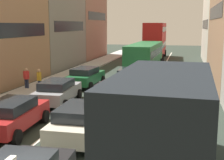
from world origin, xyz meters
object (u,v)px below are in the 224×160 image
object	(u,v)px
coupe_centre_lane_fourth	(130,77)
pedestrian_near_kerb	(39,79)
wagon_right_lane_far	(172,83)
sedan_centre_lane_second	(81,121)
bus_far_queue_secondary	(155,39)
sedan_left_lane_third	(58,91)
removalist_box_truck	(166,122)
sedan_right_lane_behind_truck	(168,104)
wagon_left_lane_second	(12,115)
sedan_left_lane_fourth	(86,76)
hatchback_centre_lane_third	(113,93)
bus_mid_queue_primary	(145,54)
pedestrian_far_sidewalk	(26,77)

from	to	relation	value
coupe_centre_lane_fourth	pedestrian_near_kerb	xyz separation A→B (m)	(-6.15, -3.04, 0.15)
wagon_right_lane_far	sedan_centre_lane_second	bearing A→B (deg)	164.80
bus_far_queue_secondary	sedan_left_lane_third	bearing A→B (deg)	172.06
removalist_box_truck	sedan_right_lane_behind_truck	size ratio (longest dim) A/B	1.79
sedan_centre_lane_second	sedan_left_lane_third	world-z (taller)	same
wagon_left_lane_second	sedan_left_lane_fourth	xyz separation A→B (m)	(-0.13, 10.94, 0.00)
hatchback_centre_lane_third	sedan_left_lane_third	world-z (taller)	same
sedan_right_lane_behind_truck	pedestrian_near_kerb	bearing A→B (deg)	65.80
sedan_right_lane_behind_truck	pedestrian_near_kerb	size ratio (longest dim) A/B	2.61
coupe_centre_lane_fourth	sedan_centre_lane_second	bearing A→B (deg)	176.94
hatchback_centre_lane_third	wagon_right_lane_far	xyz separation A→B (m)	(3.26, 4.28, 0.00)
sedan_left_lane_fourth	bus_far_queue_secondary	size ratio (longest dim) A/B	0.42
removalist_box_truck	sedan_left_lane_fourth	bearing A→B (deg)	28.83
coupe_centre_lane_fourth	bus_mid_queue_primary	distance (m)	8.89
hatchback_centre_lane_third	pedestrian_near_kerb	world-z (taller)	pedestrian_near_kerb
hatchback_centre_lane_third	bus_far_queue_secondary	xyz separation A→B (m)	(-0.24, 27.06, 2.03)
coupe_centre_lane_fourth	bus_far_queue_secondary	size ratio (longest dim) A/B	0.42
sedan_right_lane_behind_truck	wagon_right_lane_far	distance (m)	5.98
bus_mid_queue_primary	pedestrian_near_kerb	size ratio (longest dim) A/B	6.36
bus_mid_queue_primary	removalist_box_truck	bearing A→B (deg)	-169.64
wagon_left_lane_second	sedan_right_lane_behind_truck	size ratio (longest dim) A/B	1.01
bus_far_queue_secondary	pedestrian_near_kerb	bearing A→B (deg)	164.94
sedan_left_lane_third	hatchback_centre_lane_third	bearing A→B (deg)	-90.11
sedan_left_lane_fourth	hatchback_centre_lane_third	bearing A→B (deg)	-144.06
sedan_centre_lane_second	sedan_left_lane_fourth	xyz separation A→B (m)	(-3.43, 11.03, 0.00)
sedan_centre_lane_second	wagon_right_lane_far	bearing A→B (deg)	-20.48
wagon_right_lane_far	pedestrian_near_kerb	world-z (taller)	pedestrian_near_kerb
sedan_left_lane_third	coupe_centre_lane_fourth	world-z (taller)	same
sedan_left_lane_third	sedan_left_lane_fourth	size ratio (longest dim) A/B	1.00
sedan_left_lane_third	bus_far_queue_secondary	xyz separation A→B (m)	(3.24, 27.26, 2.03)
sedan_left_lane_third	bus_mid_queue_primary	bearing A→B (deg)	-16.34
bus_mid_queue_primary	pedestrian_near_kerb	xyz separation A→B (m)	(-6.17, -11.88, -0.81)
wagon_right_lane_far	sedan_right_lane_behind_truck	bearing A→B (deg)	-175.58
wagon_left_lane_second	bus_far_queue_secondary	size ratio (longest dim) A/B	0.42
hatchback_centre_lane_third	pedestrian_near_kerb	distance (m)	6.85
wagon_right_lane_far	pedestrian_near_kerb	xyz separation A→B (m)	(-9.49, -1.44, 0.15)
sedan_left_lane_third	bus_mid_queue_primary	world-z (taller)	bus_mid_queue_primary
wagon_left_lane_second	sedan_left_lane_fourth	world-z (taller)	same
sedan_right_lane_behind_truck	bus_mid_queue_primary	world-z (taller)	bus_mid_queue_primary
removalist_box_truck	wagon_left_lane_second	xyz separation A→B (m)	(-7.04, 3.20, -1.18)
sedan_left_lane_fourth	bus_mid_queue_primary	world-z (taller)	bus_mid_queue_primary
sedan_left_lane_third	sedan_left_lane_fourth	world-z (taller)	same
sedan_centre_lane_second	wagon_right_lane_far	distance (m)	10.34
sedan_left_lane_third	pedestrian_far_sidewalk	world-z (taller)	pedestrian_far_sidewalk
wagon_left_lane_second	bus_far_queue_secondary	world-z (taller)	bus_far_queue_secondary
wagon_left_lane_second	bus_far_queue_secondary	xyz separation A→B (m)	(3.20, 32.46, 2.03)
sedan_left_lane_fourth	wagon_right_lane_far	size ratio (longest dim) A/B	1.00
wagon_left_lane_second	sedan_left_lane_third	world-z (taller)	same
removalist_box_truck	wagon_right_lane_far	xyz separation A→B (m)	(-0.35, 12.89, -1.18)
pedestrian_near_kerb	wagon_left_lane_second	bearing A→B (deg)	-77.93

